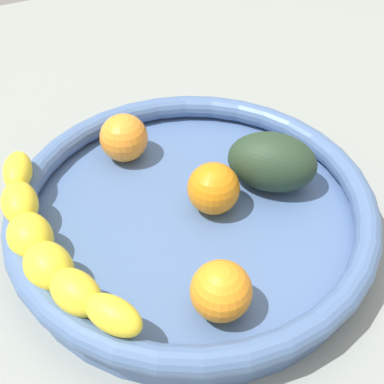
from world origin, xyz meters
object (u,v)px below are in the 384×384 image
(orange_mid_right, at_px, (221,291))
(orange_front, at_px, (212,187))
(orange_mid_left, at_px, (124,138))
(avocado_dark, at_px, (272,162))
(fruit_bowl, at_px, (192,213))
(banana_draped_left, at_px, (46,245))

(orange_mid_right, bearing_deg, orange_front, 66.30)
(orange_front, distance_m, orange_mid_right, 0.12)
(orange_mid_left, height_order, avocado_dark, avocado_dark)
(orange_front, height_order, orange_mid_left, same)
(fruit_bowl, bearing_deg, orange_front, 5.48)
(orange_mid_left, xyz_separation_m, avocado_dark, (0.12, -0.11, 0.00))
(orange_mid_right, bearing_deg, avocado_dark, 44.47)
(fruit_bowl, xyz_separation_m, orange_front, (0.02, 0.00, 0.02))
(avocado_dark, bearing_deg, orange_front, -177.33)
(orange_mid_right, height_order, avocado_dark, avocado_dark)
(banana_draped_left, distance_m, orange_mid_left, 0.16)
(avocado_dark, bearing_deg, fruit_bowl, -176.63)
(fruit_bowl, bearing_deg, avocado_dark, 3.37)
(fruit_bowl, xyz_separation_m, orange_mid_right, (-0.03, -0.11, 0.02))
(orange_front, height_order, orange_mid_right, same)
(fruit_bowl, relative_size, avocado_dark, 3.98)
(orange_mid_right, bearing_deg, fruit_bowl, 76.51)
(orange_mid_right, distance_m, avocado_dark, 0.16)
(orange_mid_left, distance_m, avocado_dark, 0.16)
(orange_front, xyz_separation_m, orange_mid_left, (-0.05, 0.11, 0.00))
(banana_draped_left, bearing_deg, fruit_bowl, 1.60)
(banana_draped_left, xyz_separation_m, orange_mid_right, (0.11, -0.11, -0.00))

